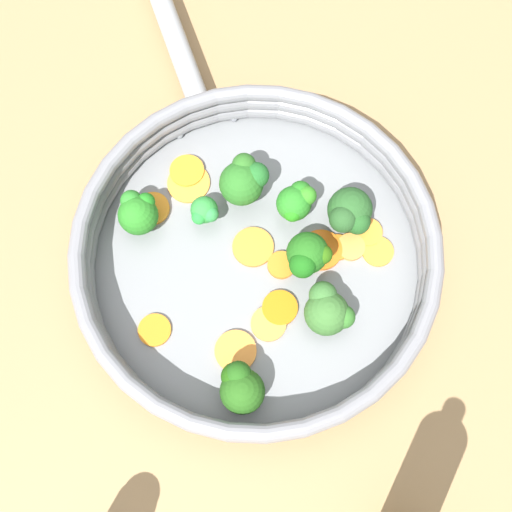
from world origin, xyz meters
TOP-DOWN VIEW (x-y plane):
  - ground_plane at (0.00, 0.00)m, footprint 4.00×4.00m
  - skillet at (0.00, 0.00)m, footprint 0.35×0.35m
  - skillet_rim_wall at (0.00, 0.00)m, footprint 0.37×0.37m
  - skillet_handle at (0.26, -0.14)m, footprint 0.22×0.13m
  - skillet_rivet_left at (0.13, -0.11)m, footprint 0.01×0.01m
  - skillet_rivet_right at (0.16, -0.05)m, footprint 0.01×0.01m
  - carrot_slice_0 at (0.03, 0.12)m, footprint 0.04×0.04m
  - carrot_slice_1 at (-0.05, 0.02)m, footprint 0.04×0.04m
  - carrot_slice_2 at (0.01, -0.01)m, footprint 0.06×0.06m
  - carrot_slice_3 at (0.12, 0.03)m, footprint 0.04×0.04m
  - carrot_slice_4 at (-0.06, 0.04)m, footprint 0.05×0.05m
  - carrot_slice_5 at (0.11, -0.02)m, footprint 0.05×0.05m
  - carrot_slice_6 at (-0.06, -0.07)m, footprint 0.04×0.04m
  - carrot_slice_7 at (-0.07, -0.08)m, footprint 0.04×0.04m
  - carrot_slice_8 at (-0.09, -0.09)m, footprint 0.04×0.04m
  - carrot_slice_9 at (-0.05, 0.09)m, footprint 0.05×0.05m
  - carrot_slice_10 at (-0.04, -0.05)m, footprint 0.06×0.06m
  - carrot_slice_11 at (-0.07, -0.10)m, footprint 0.04×0.04m
  - carrot_slice_12 at (0.13, -0.03)m, footprint 0.05×0.05m
  - carrot_slice_13 at (-0.02, -0.01)m, footprint 0.04×0.04m
  - broccoli_floret_0 at (-0.04, -0.03)m, footprint 0.04×0.05m
  - broccoli_floret_1 at (0.07, 0.00)m, footprint 0.03×0.03m
  - broccoli_floret_2 at (0.12, 0.05)m, footprint 0.05×0.05m
  - broccoli_floret_3 at (-0.08, 0.11)m, footprint 0.05×0.04m
  - broccoli_floret_4 at (-0.09, -0.00)m, footprint 0.05×0.05m
  - broccoli_floret_5 at (0.01, -0.07)m, footprint 0.04×0.04m
  - broccoli_floret_6 at (-0.04, -0.10)m, footprint 0.05×0.05m
  - broccoli_floret_7 at (0.06, -0.05)m, footprint 0.05×0.05m

SIDE VIEW (x-z plane):
  - ground_plane at x=0.00m, z-range 0.00..0.00m
  - skillet at x=0.00m, z-range 0.00..0.02m
  - carrot_slice_5 at x=0.11m, z-range 0.02..0.02m
  - carrot_slice_8 at x=-0.09m, z-range 0.02..0.02m
  - carrot_slice_0 at x=0.03m, z-range 0.02..0.02m
  - carrot_slice_2 at x=0.01m, z-range 0.02..0.02m
  - carrot_slice_9 at x=-0.05m, z-range 0.02..0.02m
  - carrot_slice_4 at x=-0.06m, z-range 0.02..0.02m
  - carrot_slice_6 at x=-0.06m, z-range 0.02..0.02m
  - carrot_slice_11 at x=-0.07m, z-range 0.02..0.02m
  - carrot_slice_1 at x=-0.05m, z-range 0.02..0.02m
  - carrot_slice_7 at x=-0.07m, z-range 0.02..0.02m
  - carrot_slice_10 at x=-0.04m, z-range 0.02..0.02m
  - carrot_slice_3 at x=0.12m, z-range 0.02..0.02m
  - carrot_slice_13 at x=-0.02m, z-range 0.02..0.02m
  - carrot_slice_12 at x=0.13m, z-range 0.02..0.02m
  - skillet_rivet_left at x=0.13m, z-range 0.02..0.02m
  - skillet_rivet_right at x=0.16m, z-range 0.02..0.02m
  - skillet_handle at x=0.26m, z-range 0.02..0.04m
  - broccoli_floret_1 at x=0.07m, z-range 0.02..0.06m
  - broccoli_floret_4 at x=-0.09m, z-range 0.02..0.06m
  - skillet_rim_wall at x=0.00m, z-range 0.02..0.07m
  - broccoli_floret_2 at x=0.12m, z-range 0.02..0.07m
  - broccoli_floret_6 at x=-0.04m, z-range 0.02..0.07m
  - broccoli_floret_3 at x=-0.08m, z-range 0.02..0.07m
  - broccoli_floret_5 at x=0.01m, z-range 0.02..0.07m
  - broccoli_floret_0 at x=-0.04m, z-range 0.02..0.08m
  - broccoli_floret_7 at x=0.06m, z-range 0.02..0.08m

